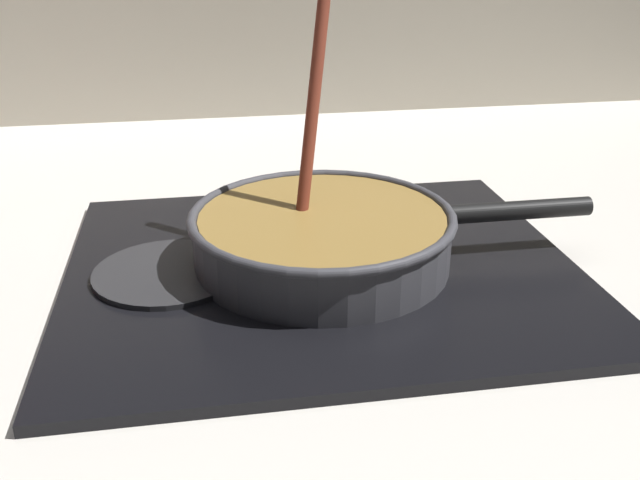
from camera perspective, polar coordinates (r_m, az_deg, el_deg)
ground at (r=0.75m, az=-8.50°, el=-6.75°), size 2.40×1.60×0.04m
hob_plate at (r=0.80m, az=-0.00°, el=-2.27°), size 0.56×0.48×0.01m
burner_ring at (r=0.80m, az=-0.00°, el=-1.63°), size 0.16×0.16×0.01m
spare_burner at (r=0.79m, az=-12.17°, el=-2.54°), size 0.16×0.16×0.01m
cooking_pan at (r=0.79m, az=0.13°, el=0.40°), size 0.46×0.29×0.33m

